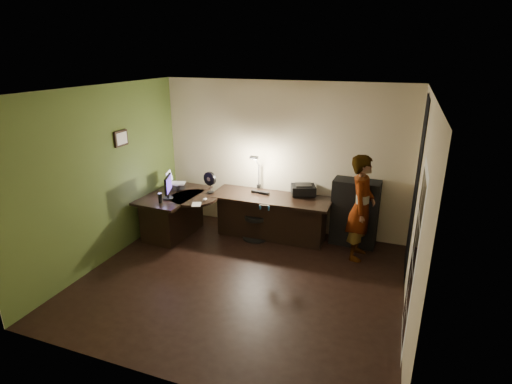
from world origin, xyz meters
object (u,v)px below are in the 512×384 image
(desk_left, at_px, (175,214))
(person, at_px, (361,208))
(desk_right, at_px, (270,217))
(cabinet, at_px, (355,213))
(office_chair, at_px, (256,217))
(monitor, at_px, (168,190))

(desk_left, bearing_deg, person, 8.25)
(desk_right, height_order, cabinet, cabinet)
(desk_right, xyz_separation_m, office_chair, (-0.24, -0.11, 0.02))
(monitor, bearing_deg, desk_right, 2.78)
(desk_left, distance_m, office_chair, 1.47)
(desk_left, xyz_separation_m, office_chair, (1.42, 0.35, 0.03))
(cabinet, relative_size, monitor, 2.60)
(desk_left, height_order, cabinet, cabinet)
(office_chair, bearing_deg, desk_right, 31.35)
(cabinet, bearing_deg, person, -70.88)
(person, bearing_deg, desk_right, 87.30)
(cabinet, bearing_deg, desk_right, -165.86)
(desk_right, relative_size, monitor, 4.73)
(office_chair, height_order, person, person)
(cabinet, bearing_deg, office_chair, -163.70)
(office_chair, bearing_deg, monitor, -150.46)
(cabinet, xyz_separation_m, monitor, (-3.01, -1.00, 0.36))
(office_chair, bearing_deg, person, 4.03)
(cabinet, distance_m, office_chair, 1.70)
(desk_left, xyz_separation_m, desk_right, (1.66, 0.46, 0.00))
(monitor, bearing_deg, cabinet, -2.88)
(desk_right, height_order, office_chair, office_chair)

